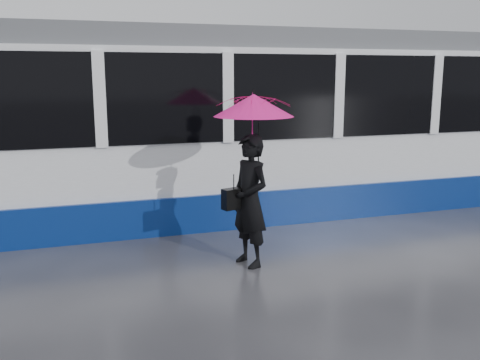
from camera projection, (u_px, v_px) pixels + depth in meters
name	position (u px, v px, depth m)	size (l,w,h in m)	color
ground	(189.00, 260.00, 7.52)	(90.00, 90.00, 0.00)	#29292D
rails	(159.00, 216.00, 9.85)	(34.00, 1.51, 0.02)	#3F3D38
tram	(2.00, 132.00, 8.76)	(26.00, 2.56, 3.35)	white
woman	(250.00, 201.00, 7.20)	(0.66, 0.43, 1.80)	black
umbrella	(254.00, 121.00, 7.01)	(1.33, 1.33, 1.22)	#F11473
handbag	(234.00, 199.00, 7.14)	(0.35, 0.23, 0.46)	black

